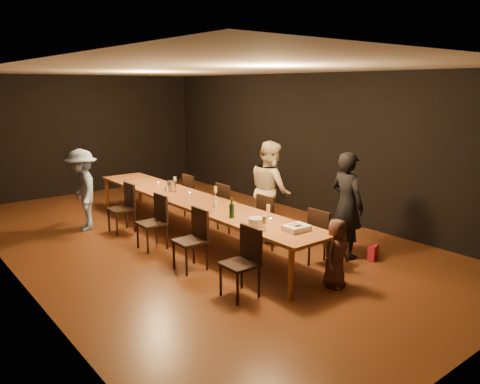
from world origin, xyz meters
TOP-DOWN VIEW (x-y plane):
  - ground at (0.00, 0.00)m, footprint 10.00×10.00m
  - room_shell at (0.00, 0.00)m, footprint 6.04×10.04m
  - table at (0.00, 0.00)m, footprint 0.90×6.00m
  - chair_right_0 at (0.85, -2.40)m, footprint 0.42×0.42m
  - chair_right_1 at (0.85, -1.20)m, footprint 0.42×0.42m
  - chair_right_2 at (0.85, 0.00)m, footprint 0.42×0.42m
  - chair_right_3 at (0.85, 1.20)m, footprint 0.42×0.42m
  - chair_left_0 at (-0.85, -2.40)m, footprint 0.42×0.42m
  - chair_left_1 at (-0.85, -1.20)m, footprint 0.42×0.42m
  - chair_left_2 at (-0.85, 0.00)m, footprint 0.42×0.42m
  - chair_left_3 at (-0.85, 1.20)m, footprint 0.42×0.42m
  - woman_birthday at (1.44, -2.30)m, footprint 0.45×0.66m
  - woman_tan at (1.15, -0.79)m, footprint 0.97×1.07m
  - man_blue at (-1.33, 1.81)m, footprint 0.79×1.12m
  - child at (0.39, -2.97)m, footprint 0.52×0.39m
  - gift_bag_red at (1.65, -2.69)m, footprint 0.23×0.17m
  - gift_bag_blue at (1.29, -2.26)m, footprint 0.24×0.18m
  - birthday_cake at (0.09, -2.49)m, footprint 0.36×0.29m
  - plate_stack at (-0.21, -1.98)m, footprint 0.28×0.28m
  - champagne_bottle at (-0.22, -1.41)m, footprint 0.09×0.09m
  - ice_bucket at (0.02, 0.79)m, footprint 0.22×0.22m
  - wineglass_0 at (-0.24, -2.20)m, footprint 0.06×0.06m
  - wineglass_1 at (0.23, -1.76)m, footprint 0.06×0.06m
  - wineglass_2 at (-0.27, -1.05)m, footprint 0.06×0.06m
  - wineglass_3 at (0.38, -0.17)m, footprint 0.06×0.06m
  - wineglass_4 at (-0.31, 0.41)m, footprint 0.06×0.06m
  - wineglass_5 at (0.27, 1.07)m, footprint 0.06×0.06m
  - tealight_near at (0.15, -1.90)m, footprint 0.05×0.05m
  - tealight_mid at (0.15, 0.34)m, footprint 0.05×0.05m
  - tealight_far at (0.15, 1.55)m, footprint 0.05×0.05m

SIDE VIEW (x-z plane):
  - ground at x=0.00m, z-range 0.00..0.00m
  - gift_bag_red at x=1.65m, z-range 0.00..0.25m
  - gift_bag_blue at x=1.29m, z-range 0.00..0.27m
  - chair_right_0 at x=0.85m, z-range 0.00..0.93m
  - chair_right_1 at x=0.85m, z-range 0.00..0.93m
  - chair_right_2 at x=0.85m, z-range 0.00..0.93m
  - chair_right_3 at x=0.85m, z-range 0.00..0.93m
  - chair_left_0 at x=-0.85m, z-range 0.00..0.93m
  - chair_left_1 at x=-0.85m, z-range 0.00..0.93m
  - chair_left_2 at x=-0.85m, z-range 0.00..0.93m
  - chair_left_3 at x=-0.85m, z-range 0.00..0.93m
  - child at x=0.39m, z-range 0.00..0.97m
  - table at x=0.00m, z-range 0.33..1.08m
  - tealight_near at x=0.15m, z-range 0.75..0.78m
  - tealight_mid at x=0.15m, z-range 0.75..0.78m
  - tealight_far at x=0.15m, z-range 0.75..0.78m
  - man_blue at x=-1.33m, z-range 0.00..1.57m
  - birthday_cake at x=0.09m, z-range 0.75..0.83m
  - plate_stack at x=-0.21m, z-range 0.75..0.87m
  - ice_bucket at x=0.02m, z-range 0.75..0.94m
  - wineglass_0 at x=-0.24m, z-range 0.75..0.96m
  - wineglass_1 at x=0.23m, z-range 0.75..0.96m
  - wineglass_2 at x=-0.27m, z-range 0.75..0.96m
  - wineglass_3 at x=0.38m, z-range 0.75..0.96m
  - wineglass_4 at x=-0.31m, z-range 0.75..0.96m
  - wineglass_5 at x=0.27m, z-range 0.75..0.96m
  - woman_birthday at x=1.44m, z-range 0.00..1.73m
  - woman_tan at x=1.15m, z-range 0.00..1.78m
  - champagne_bottle at x=-0.22m, z-range 0.75..1.07m
  - room_shell at x=0.00m, z-range 0.57..3.59m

